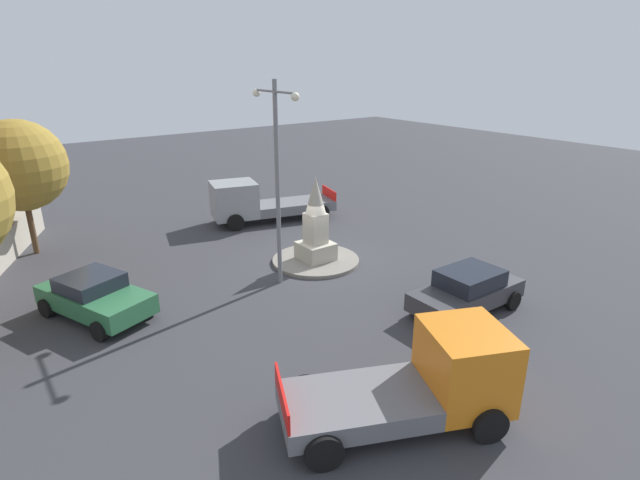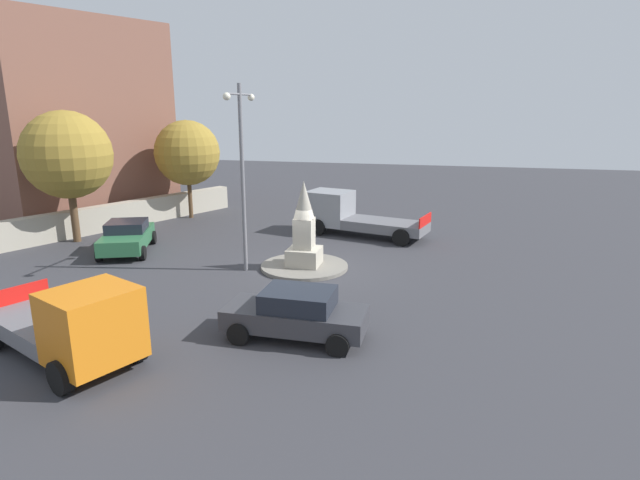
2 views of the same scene
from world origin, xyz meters
The scene contains 9 objects.
ground_plane centered at (0.00, 0.00, 0.00)m, with size 80.00×80.00×0.00m, color #38383D.
traffic_island centered at (0.00, 0.00, 0.07)m, with size 3.62×3.62×0.15m, color gray.
monument centered at (0.00, 0.00, 1.60)m, with size 1.31×1.31×3.51m.
streetlamp centered at (0.82, -2.27, 4.47)m, with size 2.73×0.28×7.39m.
car_dark_grey_far_side centered at (6.51, 1.50, 0.76)m, with size 1.94×4.12×1.47m.
car_green_parked_right centered at (-0.50, -8.56, 0.74)m, with size 4.36×3.15×1.43m.
truck_grey_passing centered at (-6.24, 0.79, 1.04)m, with size 3.50×6.61×2.20m.
truck_orange_parked_left centered at (9.34, -3.67, 1.06)m, with size 3.94×5.56×2.25m.
tree_near_wall centered at (-8.11, -9.23, 3.86)m, with size 3.78×3.78×5.76m.
Camera 1 is at (15.70, -11.38, 8.02)m, focal length 28.09 mm.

